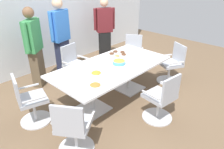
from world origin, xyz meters
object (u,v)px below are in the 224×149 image
object	(u,v)px
snack_bowl_chips_orange	(96,74)
person_standing_0	(34,47)
snack_bowl_chips_yellow	(119,62)
person_standing_1	(61,37)
napkin_pile	(114,71)
conference_table	(112,71)
office_chair_1	(172,66)
plate_stack	(143,53)
office_chair_4	(30,102)
office_chair_5	(73,130)
person_standing_2	(105,29)
office_chair_2	(133,55)
donut_platter	(118,54)
office_chair_0	(161,100)
office_chair_3	(75,67)
snack_bowl_pretzels	(95,86)

from	to	relation	value
snack_bowl_chips_orange	person_standing_0	bearing A→B (deg)	96.33
snack_bowl_chips_orange	snack_bowl_chips_yellow	xyz separation A→B (m)	(0.69, 0.09, -0.01)
person_standing_1	napkin_pile	bearing A→B (deg)	71.14
conference_table	office_chair_1	world-z (taller)	office_chair_1
person_standing_0	plate_stack	bearing A→B (deg)	97.15
office_chair_4	snack_bowl_chips_yellow	world-z (taller)	office_chair_4
office_chair_1	snack_bowl_chips_orange	distance (m)	2.13
office_chair_5	person_standing_2	xyz separation A→B (m)	(2.87, 2.27, 0.50)
office_chair_4	snack_bowl_chips_yellow	size ratio (longest dim) A/B	3.52
office_chair_1	person_standing_0	world-z (taller)	person_standing_0
snack_bowl_chips_yellow	person_standing_0	bearing A→B (deg)	117.88
person_standing_1	office_chair_2	bearing A→B (deg)	129.69
office_chair_1	snack_bowl_chips_yellow	distance (m)	1.49
person_standing_1	plate_stack	bearing A→B (deg)	105.52
napkin_pile	donut_platter	bearing A→B (deg)	37.45
conference_table	snack_bowl_chips_orange	xyz separation A→B (m)	(-0.54, -0.14, 0.18)
snack_bowl_chips_orange	plate_stack	distance (m)	1.50
donut_platter	plate_stack	xyz separation A→B (m)	(0.44, -0.36, 0.00)
conference_table	napkin_pile	distance (m)	0.35
office_chair_0	person_standing_0	xyz separation A→B (m)	(-0.82, 2.73, 0.52)
conference_table	plate_stack	distance (m)	0.96
office_chair_4	donut_platter	size ratio (longest dim) A/B	2.42
office_chair_3	plate_stack	distance (m)	1.61
person_standing_1	snack_bowl_chips_yellow	xyz separation A→B (m)	(0.15, -1.74, -0.19)
conference_table	snack_bowl_pretzels	bearing A→B (deg)	-153.19
office_chair_0	person_standing_2	size ratio (longest dim) A/B	0.52
donut_platter	napkin_pile	size ratio (longest dim) A/B	2.08
office_chair_5	plate_stack	xyz separation A→B (m)	(2.38, 0.54, 0.37)
conference_table	office_chair_1	distance (m)	1.61
person_standing_0	snack_bowl_chips_orange	size ratio (longest dim) A/B	9.12
office_chair_1	napkin_pile	distance (m)	1.78
conference_table	office_chair_5	distance (m)	1.56
office_chair_3	office_chair_5	size ratio (longest dim) A/B	1.00
office_chair_3	office_chair_5	bearing A→B (deg)	43.98
conference_table	snack_bowl_pretzels	size ratio (longest dim) A/B	12.27
plate_stack	napkin_pile	distance (m)	1.16
snack_bowl_pretzels	snack_bowl_chips_yellow	distance (m)	1.03
person_standing_2	napkin_pile	size ratio (longest dim) A/B	9.64
office_chair_3	snack_bowl_chips_yellow	world-z (taller)	office_chair_3
snack_bowl_pretzels	donut_platter	bearing A→B (deg)	28.34
donut_platter	napkin_pile	world-z (taller)	napkin_pile
donut_platter	office_chair_5	bearing A→B (deg)	-154.92
office_chair_4	snack_bowl_pretzels	bearing A→B (deg)	53.57
snack_bowl_chips_orange	snack_bowl_chips_yellow	world-z (taller)	snack_bowl_chips_orange
office_chair_0	snack_bowl_chips_orange	world-z (taller)	office_chair_0
donut_platter	napkin_pile	bearing A→B (deg)	-142.55
office_chair_0	office_chair_4	world-z (taller)	same
office_chair_1	office_chair_5	xyz separation A→B (m)	(-2.95, -0.10, 0.00)
person_standing_0	person_standing_2	world-z (taller)	person_standing_0
person_standing_1	snack_bowl_pretzels	distance (m)	2.26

